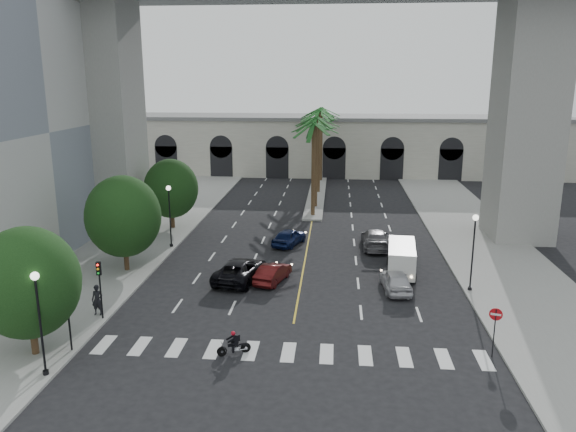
% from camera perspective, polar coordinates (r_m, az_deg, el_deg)
% --- Properties ---
extents(ground, '(140.00, 140.00, 0.00)m').
position_cam_1_polar(ground, '(31.59, 0.28, -12.41)').
color(ground, black).
rests_on(ground, ground).
extents(sidewalk_left, '(8.00, 100.00, 0.15)m').
position_cam_1_polar(sidewalk_left, '(48.59, -16.16, -3.30)').
color(sidewalk_left, gray).
rests_on(sidewalk_left, ground).
extents(sidewalk_right, '(8.00, 100.00, 0.15)m').
position_cam_1_polar(sidewalk_right, '(47.16, 20.39, -4.16)').
color(sidewalk_right, gray).
rests_on(sidewalk_right, ground).
extents(median, '(2.00, 24.00, 0.20)m').
position_cam_1_polar(median, '(67.70, 2.90, 2.08)').
color(median, gray).
rests_on(median, ground).
extents(pier_building, '(71.00, 10.50, 8.50)m').
position_cam_1_polar(pier_building, '(83.81, 3.37, 7.26)').
color(pier_building, beige).
rests_on(pier_building, ground).
extents(bridge, '(75.00, 13.00, 26.00)m').
position_cam_1_polar(bridge, '(50.42, 6.57, 18.98)').
color(bridge, gray).
rests_on(bridge, ground).
extents(palm_a, '(3.20, 3.20, 10.30)m').
position_cam_1_polar(palm_a, '(56.47, 2.63, 8.94)').
color(palm_a, '#47331E').
rests_on(palm_a, ground).
extents(palm_b, '(3.20, 3.20, 10.60)m').
position_cam_1_polar(palm_b, '(60.43, 2.89, 9.53)').
color(palm_b, '#47331E').
rests_on(palm_b, ground).
extents(palm_c, '(3.20, 3.20, 10.10)m').
position_cam_1_polar(palm_c, '(64.46, 2.75, 9.40)').
color(palm_c, '#47331E').
rests_on(palm_c, ground).
extents(palm_d, '(3.20, 3.20, 10.90)m').
position_cam_1_polar(palm_d, '(68.38, 3.19, 10.28)').
color(palm_d, '#47331E').
rests_on(palm_d, ground).
extents(palm_e, '(3.20, 3.20, 10.40)m').
position_cam_1_polar(palm_e, '(72.41, 3.09, 10.12)').
color(palm_e, '#47331E').
rests_on(palm_e, ground).
extents(palm_f, '(3.20, 3.20, 10.70)m').
position_cam_1_polar(palm_f, '(76.37, 3.42, 10.52)').
color(palm_f, '#47331E').
rests_on(palm_f, ground).
extents(street_tree_near, '(5.20, 5.20, 6.89)m').
position_cam_1_polar(street_tree_near, '(31.14, -24.95, -6.16)').
color(street_tree_near, '#382616').
rests_on(street_tree_near, ground).
extents(street_tree_mid, '(5.44, 5.44, 7.21)m').
position_cam_1_polar(street_tree_mid, '(42.31, -16.39, -0.04)').
color(street_tree_mid, '#382616').
rests_on(street_tree_mid, ground).
extents(street_tree_far, '(5.04, 5.04, 6.68)m').
position_cam_1_polar(street_tree_far, '(53.45, -11.79, 2.75)').
color(street_tree_far, '#382616').
rests_on(street_tree_far, ground).
extents(lamp_post_left_near, '(0.40, 0.40, 5.35)m').
position_cam_1_polar(lamp_post_left_near, '(29.03, -23.95, -9.18)').
color(lamp_post_left_near, black).
rests_on(lamp_post_left_near, ground).
extents(lamp_post_left_far, '(0.40, 0.40, 5.35)m').
position_cam_1_polar(lamp_post_left_far, '(47.53, -11.94, 0.51)').
color(lamp_post_left_far, black).
rests_on(lamp_post_left_far, ground).
extents(lamp_post_right, '(0.40, 0.40, 5.35)m').
position_cam_1_polar(lamp_post_right, '(38.87, 18.31, -2.91)').
color(lamp_post_right, black).
rests_on(lamp_post_right, ground).
extents(traffic_signal_near, '(0.25, 0.18, 3.65)m').
position_cam_1_polar(traffic_signal_near, '(31.28, -21.48, -8.68)').
color(traffic_signal_near, black).
rests_on(traffic_signal_near, ground).
extents(traffic_signal_far, '(0.25, 0.18, 3.65)m').
position_cam_1_polar(traffic_signal_far, '(34.64, -18.59, -6.23)').
color(traffic_signal_far, black).
rests_on(traffic_signal_far, ground).
extents(motorcycle_rider, '(1.68, 0.82, 1.30)m').
position_cam_1_polar(motorcycle_rider, '(29.95, -5.43, -12.79)').
color(motorcycle_rider, black).
rests_on(motorcycle_rider, ground).
extents(car_a, '(2.10, 4.41, 1.45)m').
position_cam_1_polar(car_a, '(38.65, 10.89, -6.44)').
color(car_a, silver).
rests_on(car_a, ground).
extents(car_b, '(2.44, 4.25, 1.32)m').
position_cam_1_polar(car_b, '(39.57, -1.55, -5.79)').
color(car_b, '#460E0E').
rests_on(car_b, ground).
extents(car_c, '(3.59, 5.95, 1.55)m').
position_cam_1_polar(car_c, '(39.94, -4.89, -5.48)').
color(car_c, black).
rests_on(car_c, ground).
extents(car_d, '(2.27, 5.46, 1.58)m').
position_cam_1_polar(car_d, '(47.76, 8.86, -2.30)').
color(car_d, '#5D5B60').
rests_on(car_d, ground).
extents(car_e, '(3.04, 4.55, 1.44)m').
position_cam_1_polar(car_e, '(47.99, 0.10, -2.14)').
color(car_e, '#0F1B48').
rests_on(car_e, ground).
extents(cargo_van, '(2.46, 5.27, 2.18)m').
position_cam_1_polar(cargo_van, '(41.78, 11.45, -4.19)').
color(cargo_van, silver).
rests_on(cargo_van, ground).
extents(pedestrian_a, '(0.68, 0.45, 1.87)m').
position_cam_1_polar(pedestrian_a, '(35.72, -18.80, -8.08)').
color(pedestrian_a, black).
rests_on(pedestrian_a, sidewalk_left).
extents(pedestrian_b, '(1.09, 1.00, 1.79)m').
position_cam_1_polar(pedestrian_b, '(41.85, -22.40, -5.21)').
color(pedestrian_b, black).
rests_on(pedestrian_b, sidewalk_left).
extents(do_not_enter_sign, '(0.64, 0.22, 2.70)m').
position_cam_1_polar(do_not_enter_sign, '(30.79, 20.30, -10.05)').
color(do_not_enter_sign, black).
rests_on(do_not_enter_sign, ground).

